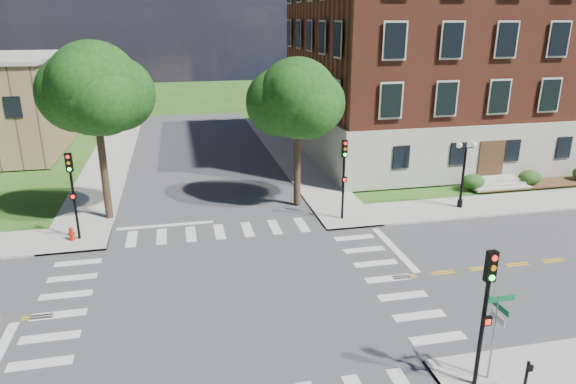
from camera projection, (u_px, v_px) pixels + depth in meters
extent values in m
plane|color=#2C5718|center=(234.00, 296.00, 22.42)|extent=(160.00, 160.00, 0.00)
cube|color=#3D3D3F|center=(234.00, 296.00, 22.42)|extent=(90.00, 12.00, 0.01)
cube|color=#3D3D3F|center=(234.00, 296.00, 22.42)|extent=(12.00, 90.00, 0.01)
cube|color=#9E9B93|center=(565.00, 199.00, 34.19)|extent=(34.00, 3.50, 0.12)
cube|color=#9E9B93|center=(292.00, 155.00, 45.23)|extent=(3.50, 34.00, 0.12)
cube|color=#9E9B93|center=(108.00, 165.00, 42.12)|extent=(3.50, 34.00, 0.12)
cube|color=silver|center=(394.00, 249.00, 26.97)|extent=(0.40, 5.50, 0.00)
cube|color=#ACA997|center=(467.00, 125.00, 46.87)|extent=(30.00, 20.00, 4.20)
cube|color=brown|center=(478.00, 33.00, 44.28)|extent=(29.55, 19.70, 11.80)
cube|color=#472D19|center=(491.00, 160.00, 36.91)|extent=(2.00, 0.10, 2.80)
cylinder|color=#322619|center=(105.00, 177.00, 30.10)|extent=(0.44, 0.44, 5.05)
sphere|color=#0E3610|center=(94.00, 88.00, 28.43)|extent=(5.27, 5.27, 5.27)
cylinder|color=#322619|center=(297.00, 171.00, 32.50)|extent=(0.44, 0.44, 4.32)
sphere|color=#0E3610|center=(297.00, 98.00, 31.01)|extent=(4.93, 4.93, 4.93)
cylinder|color=black|center=(481.00, 334.00, 16.27)|extent=(0.14, 0.14, 3.80)
cube|color=black|center=(491.00, 266.00, 15.49)|extent=(0.33, 0.24, 1.00)
cylinder|color=red|center=(495.00, 258.00, 15.26)|extent=(0.18, 0.06, 0.18)
cylinder|color=orange|center=(493.00, 268.00, 15.37)|extent=(0.18, 0.06, 0.18)
cylinder|color=#19E533|center=(492.00, 278.00, 15.48)|extent=(0.18, 0.06, 0.18)
cube|color=black|center=(487.00, 321.00, 15.91)|extent=(0.31, 0.14, 0.30)
cylinder|color=black|center=(343.00, 188.00, 30.13)|extent=(0.14, 0.14, 3.80)
cube|color=black|center=(345.00, 149.00, 29.35)|extent=(0.34, 0.25, 1.00)
cylinder|color=red|center=(345.00, 143.00, 29.12)|extent=(0.18, 0.07, 0.18)
cylinder|color=orange|center=(345.00, 149.00, 29.23)|extent=(0.18, 0.07, 0.18)
cylinder|color=#19E533|center=(345.00, 155.00, 29.34)|extent=(0.18, 0.07, 0.18)
cube|color=black|center=(344.00, 179.00, 29.76)|extent=(0.31, 0.15, 0.30)
cylinder|color=black|center=(75.00, 206.00, 27.32)|extent=(0.14, 0.14, 3.80)
cube|color=black|center=(69.00, 162.00, 26.55)|extent=(0.35, 0.27, 1.00)
cylinder|color=red|center=(68.00, 157.00, 26.32)|extent=(0.19, 0.08, 0.18)
cylinder|color=orange|center=(68.00, 163.00, 26.43)|extent=(0.19, 0.08, 0.18)
cylinder|color=#19E533|center=(69.00, 169.00, 26.53)|extent=(0.19, 0.08, 0.18)
cube|color=black|center=(73.00, 196.00, 26.96)|extent=(0.32, 0.17, 0.30)
cylinder|color=black|center=(460.00, 203.00, 32.50)|extent=(0.32, 0.32, 0.50)
cylinder|color=black|center=(463.00, 178.00, 31.97)|extent=(0.16, 0.16, 3.80)
cube|color=black|center=(466.00, 148.00, 31.34)|extent=(1.00, 0.06, 0.06)
sphere|color=white|center=(459.00, 145.00, 31.17)|extent=(0.36, 0.36, 0.36)
sphere|color=white|center=(474.00, 144.00, 31.37)|extent=(0.36, 0.36, 0.36)
cylinder|color=gray|center=(493.00, 338.00, 16.66)|extent=(0.07, 0.07, 3.10)
cube|color=#0D6B3C|center=(499.00, 299.00, 16.19)|extent=(1.10, 0.03, 0.20)
cube|color=#0D6B3C|center=(498.00, 306.00, 16.27)|extent=(0.03, 1.10, 0.20)
cube|color=silver|center=(498.00, 318.00, 16.43)|extent=(0.03, 0.75, 0.25)
cylinder|color=black|center=(526.00, 378.00, 16.26)|extent=(0.10, 0.10, 1.20)
cube|color=black|center=(531.00, 368.00, 16.00)|extent=(0.14, 0.08, 0.22)
cylinder|color=#AC1D0D|center=(72.00, 239.00, 27.74)|extent=(0.32, 0.32, 0.10)
cylinder|color=#AC1D0D|center=(72.00, 235.00, 27.66)|extent=(0.22, 0.22, 0.60)
sphere|color=#AC1D0D|center=(71.00, 229.00, 27.55)|extent=(0.24, 0.24, 0.24)
cylinder|color=#AC1D0D|center=(72.00, 233.00, 27.63)|extent=(0.35, 0.12, 0.12)
cylinder|color=#AC1D0D|center=(72.00, 233.00, 27.63)|extent=(0.12, 0.35, 0.12)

